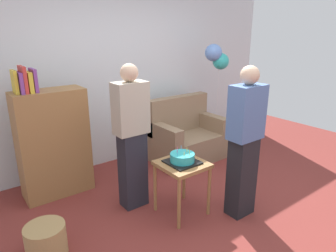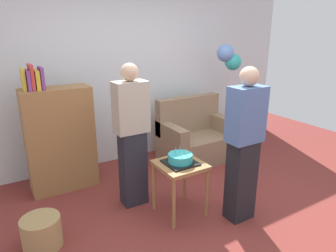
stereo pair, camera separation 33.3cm
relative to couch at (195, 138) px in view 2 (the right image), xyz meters
name	(u,v)px [view 2 (the right image)]	position (x,y,z in m)	size (l,w,h in m)	color
ground_plane	(208,219)	(-0.83, -1.39, -0.34)	(8.00, 8.00, 0.00)	maroon
wall_back	(126,72)	(-0.83, 0.66, 1.01)	(6.00, 0.10, 2.70)	silver
couch	(195,138)	(0.00, 0.00, 0.00)	(1.10, 0.70, 0.96)	#8C7054
bookshelf	(60,138)	(-1.98, 0.14, 0.33)	(0.80, 0.36, 1.59)	olive
side_table	(180,171)	(-1.03, -1.13, 0.17)	(0.48, 0.48, 0.60)	olive
birthday_cake	(180,159)	(-1.03, -1.13, 0.31)	(0.32, 0.32, 0.17)	black
person_blowing_candles	(132,136)	(-1.36, -0.66, 0.49)	(0.36, 0.22, 1.63)	#23232D
person_holding_cake	(244,146)	(-0.52, -1.52, 0.49)	(0.36, 0.22, 1.63)	black
wicker_basket	(42,232)	(-2.43, -0.91, -0.19)	(0.36, 0.36, 0.30)	#A88451
handbag	(245,166)	(0.33, -0.77, -0.24)	(0.28, 0.14, 0.20)	#473328
balloon_bunch	(229,57)	(0.59, 0.00, 1.21)	(0.38, 0.31, 1.74)	silver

